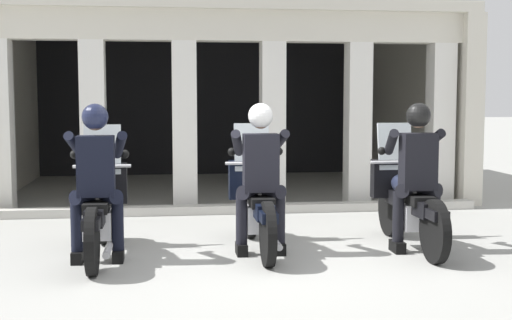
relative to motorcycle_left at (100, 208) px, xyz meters
name	(u,v)px	position (x,y,z in m)	size (l,w,h in m)	color
ground_plane	(234,211)	(1.66, 2.63, -0.50)	(80.00, 80.00, 0.00)	#999993
station_building	(216,83)	(1.61, 5.41, 1.39)	(7.59, 5.19, 3.04)	black
kerb_strip	(232,209)	(1.61, 2.43, -0.44)	(7.09, 0.24, 0.12)	#B7B5AD
motorcycle_left	(100,208)	(0.00, 0.00, 0.00)	(0.62, 2.04, 1.35)	black
police_officer_left	(96,169)	(0.00, -0.28, 0.44)	(0.63, 0.61, 1.58)	black
motorcycle_center	(257,203)	(1.66, 0.13, 0.00)	(0.62, 2.04, 1.35)	black
police_officer_center	(260,165)	(1.66, -0.15, 0.44)	(0.63, 0.61, 1.58)	black
motorcycle_right	(407,201)	(3.32, 0.04, 0.00)	(0.62, 2.04, 1.35)	black
police_officer_right	(417,164)	(3.32, -0.24, 0.44)	(0.63, 0.61, 1.58)	black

